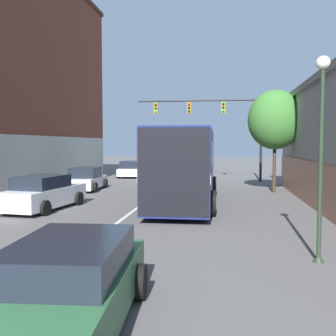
% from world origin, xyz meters
% --- Properties ---
extents(lane_center_line, '(0.14, 43.21, 0.01)m').
position_xyz_m(lane_center_line, '(0.00, 15.61, 0.00)').
color(lane_center_line, silver).
rests_on(lane_center_line, ground_plane).
extents(bus, '(2.94, 10.10, 3.37)m').
position_xyz_m(bus, '(1.91, 16.14, 1.89)').
color(bus, navy).
rests_on(bus, ground_plane).
extents(hatchback_foreground, '(2.19, 4.73, 1.33)m').
position_xyz_m(hatchback_foreground, '(1.42, 3.44, 0.64)').
color(hatchback_foreground, '#285633').
rests_on(hatchback_foreground, ground_plane).
extents(parked_car_left_near, '(2.31, 4.50, 1.43)m').
position_xyz_m(parked_car_left_near, '(-3.80, 13.64, 0.68)').
color(parked_car_left_near, silver).
rests_on(parked_car_left_near, ground_plane).
extents(parked_car_left_mid, '(2.06, 4.01, 1.34)m').
position_xyz_m(parked_car_left_mid, '(-3.87, 29.71, 0.64)').
color(parked_car_left_mid, silver).
rests_on(parked_car_left_mid, ground_plane).
extents(parked_car_left_far, '(2.06, 3.89, 1.35)m').
position_xyz_m(parked_car_left_far, '(-4.43, 20.49, 0.63)').
color(parked_car_left_far, silver).
rests_on(parked_car_left_far, ground_plane).
extents(traffic_signal_gantry, '(9.13, 0.36, 6.20)m').
position_xyz_m(traffic_signal_gantry, '(3.19, 27.20, 4.66)').
color(traffic_signal_gantry, black).
rests_on(traffic_signal_gantry, ground_plane).
extents(street_lamp, '(0.32, 0.32, 4.75)m').
position_xyz_m(street_lamp, '(5.87, 7.59, 2.75)').
color(street_lamp, '#233323').
rests_on(street_lamp, ground_plane).
extents(street_tree_near, '(3.02, 2.72, 5.75)m').
position_xyz_m(street_tree_near, '(6.49, 20.88, 4.08)').
color(street_tree_near, '#3D2D1E').
rests_on(street_tree_near, ground_plane).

